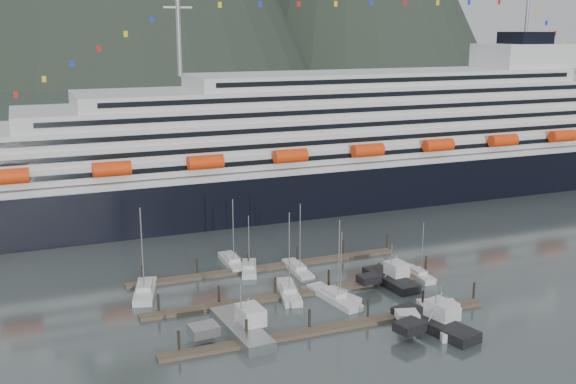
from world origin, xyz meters
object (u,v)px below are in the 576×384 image
(sailboat_f, at_px, (249,269))
(cruise_ship, at_px, (349,150))
(sailboat_g, at_px, (298,270))
(sailboat_h, at_px, (419,275))
(sailboat_c, at_px, (337,295))
(sailboat_a, at_px, (145,292))
(trawler_c, at_px, (439,318))
(sailboat_d, at_px, (334,298))
(trawler_e, at_px, (390,279))
(trawler_d, at_px, (434,323))
(trawler_a, at_px, (240,328))
(sailboat_e, at_px, (232,263))
(sailboat_b, at_px, (288,292))

(sailboat_f, bearing_deg, cruise_ship, -26.02)
(sailboat_g, xyz_separation_m, sailboat_h, (17.64, -9.57, -0.02))
(cruise_ship, height_order, sailboat_c, cruise_ship)
(sailboat_a, bearing_deg, trawler_c, -110.65)
(sailboat_d, distance_m, trawler_e, 11.60)
(trawler_c, xyz_separation_m, trawler_d, (-1.69, -1.35, 0.14))
(sailboat_d, xyz_separation_m, trawler_c, (9.94, -12.88, 0.41))
(sailboat_f, bearing_deg, trawler_e, -107.81)
(cruise_ship, relative_size, sailboat_d, 15.76)
(trawler_d, bearing_deg, sailboat_h, -41.41)
(sailboat_c, bearing_deg, trawler_a, 89.85)
(sailboat_e, bearing_deg, sailboat_f, -155.72)
(sailboat_f, xyz_separation_m, trawler_e, (19.14, -14.04, 0.53))
(sailboat_b, height_order, trawler_c, sailboat_b)
(sailboat_f, distance_m, trawler_d, 34.90)
(sailboat_h, height_order, trawler_a, sailboat_h)
(cruise_ship, height_order, trawler_a, cruise_ship)
(sailboat_d, bearing_deg, cruise_ship, -38.26)
(sailboat_h, bearing_deg, sailboat_f, 63.95)
(sailboat_h, bearing_deg, sailboat_a, 79.46)
(sailboat_b, xyz_separation_m, trawler_d, (13.90, -18.77, 0.54))
(trawler_a, bearing_deg, sailboat_f, -26.52)
(sailboat_f, xyz_separation_m, trawler_d, (16.12, -30.95, 0.57))
(sailboat_c, height_order, trawler_c, sailboat_c)
(sailboat_b, bearing_deg, sailboat_e, 25.72)
(sailboat_b, xyz_separation_m, sailboat_c, (6.48, -3.73, -0.04))
(sailboat_b, height_order, trawler_d, sailboat_b)
(sailboat_e, relative_size, trawler_c, 0.99)
(trawler_d, bearing_deg, trawler_c, -65.91)
(sailboat_f, bearing_deg, trawler_d, -134.04)
(sailboat_b, height_order, sailboat_h, sailboat_b)
(sailboat_b, relative_size, trawler_e, 1.22)
(sailboat_c, height_order, sailboat_d, sailboat_d)
(sailboat_a, bearing_deg, sailboat_b, -97.30)
(cruise_ship, height_order, sailboat_d, cruise_ship)
(trawler_c, bearing_deg, sailboat_e, 46.18)
(sailboat_g, bearing_deg, trawler_a, 141.55)
(sailboat_d, distance_m, sailboat_g, 13.15)
(sailboat_b, distance_m, sailboat_e, 16.73)
(trawler_a, bearing_deg, sailboat_c, -74.30)
(sailboat_c, distance_m, sailboat_g, 12.41)
(trawler_a, height_order, trawler_d, trawler_d)
(sailboat_f, distance_m, trawler_c, 34.54)
(trawler_a, xyz_separation_m, trawler_e, (28.02, 8.53, -0.04))
(sailboat_d, xyz_separation_m, trawler_e, (11.28, 2.68, 0.50))
(sailboat_c, bearing_deg, trawler_e, -100.71)
(sailboat_d, distance_m, trawler_a, 17.75)
(sailboat_c, height_order, sailboat_h, sailboat_c)
(sailboat_c, distance_m, sailboat_e, 22.55)
(sailboat_h, xyz_separation_m, trawler_e, (-5.95, -0.90, 0.54))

